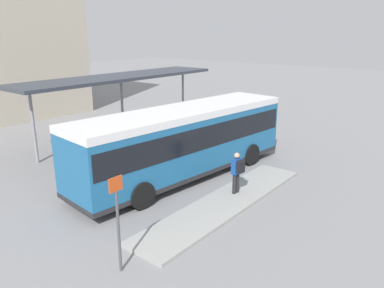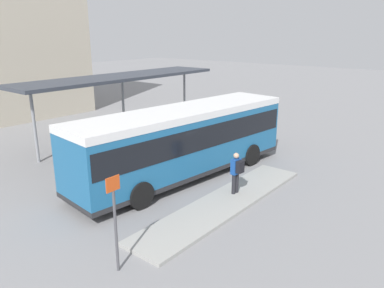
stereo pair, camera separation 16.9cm
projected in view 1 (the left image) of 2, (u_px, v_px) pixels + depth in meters
ground_plane at (185, 176)px, 17.25m from camera, size 120.00×120.00×0.00m
curb_island at (226, 202)px, 14.47m from camera, size 9.18×1.80×0.12m
city_bus at (184, 138)px, 16.72m from camera, size 11.26×3.72×3.17m
pedestrian_waiting at (237, 170)px, 14.88m from camera, size 0.44×0.47×1.71m
bicycle_red at (233, 120)px, 26.53m from camera, size 0.48×1.70×0.73m
bicycle_blue at (224, 119)px, 27.02m from camera, size 0.48×1.66×0.72m
bicycle_black at (216, 117)px, 27.55m from camera, size 0.48×1.78×0.77m
station_shelter at (121, 78)px, 22.30m from camera, size 13.57×3.03×3.91m
potted_planter_near_shelter at (175, 132)px, 22.66m from camera, size 0.69×0.69×1.08m
potted_planter_far_side at (154, 134)px, 21.39m from camera, size 1.03×1.03×1.50m
platform_sign at (118, 220)px, 9.97m from camera, size 0.44×0.08×2.80m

